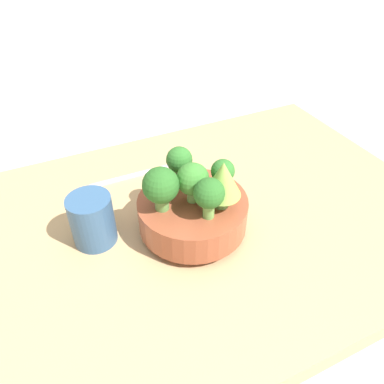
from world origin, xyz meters
name	(u,v)px	position (x,y,z in m)	size (l,w,h in m)	color
ground_plane	(187,236)	(0.00, 0.00, 0.00)	(6.00, 6.00, 0.00)	beige
table	(187,229)	(0.00, 0.00, 0.02)	(1.06, 0.69, 0.04)	tan
bowl	(192,213)	(0.00, 0.02, 0.09)	(0.21, 0.21, 0.07)	brown
romanesco_piece_far	(223,180)	(-0.04, 0.06, 0.18)	(0.07, 0.07, 0.10)	#609347
broccoli_floret_front	(181,161)	(0.00, -0.03, 0.17)	(0.05, 0.05, 0.08)	#609347
broccoli_floret_left	(223,175)	(-0.06, 0.03, 0.16)	(0.04, 0.04, 0.07)	#7AB256
broccoli_floret_back	(209,195)	(-0.01, 0.08, 0.17)	(0.05, 0.05, 0.08)	#6BA34C
broccoli_floret_right	(161,186)	(0.06, 0.02, 0.17)	(0.07, 0.07, 0.09)	#609347
broccoli_floret_center	(192,180)	(0.00, 0.02, 0.16)	(0.06, 0.06, 0.08)	#7AB256
cup	(92,220)	(0.18, -0.03, 0.09)	(0.08, 0.08, 0.10)	#33567F
fork	(130,176)	(0.06, -0.19, 0.05)	(0.19, 0.01, 0.01)	silver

